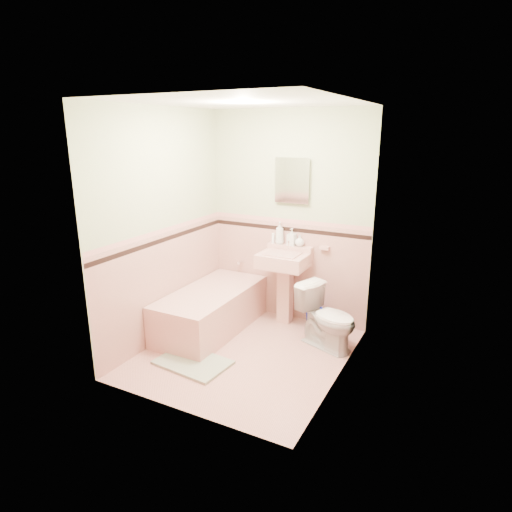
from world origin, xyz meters
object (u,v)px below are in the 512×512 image
at_px(soap_bottle_right, 300,241).
at_px(medicine_cabinet, 292,181).
at_px(soap_bottle_left, 280,233).
at_px(toilet, 328,317).
at_px(shoe, 185,351).
at_px(bathtub, 211,311).
at_px(sink, 283,289).
at_px(bucket, 314,317).
at_px(soap_bottle_mid, 292,237).

bearing_deg(soap_bottle_right, medicine_cabinet, 166.08).
distance_m(medicine_cabinet, soap_bottle_left, 0.64).
height_order(toilet, shoe, toilet).
bearing_deg(soap_bottle_left, shoe, -107.52).
relative_size(bathtub, toilet, 2.21).
distance_m(sink, bucket, 0.51).
relative_size(medicine_cabinet, soap_bottle_left, 1.81).
relative_size(soap_bottle_mid, toilet, 0.30).
relative_size(soap_bottle_left, bucket, 1.25).
distance_m(medicine_cabinet, toilet, 1.61).
xyz_separation_m(soap_bottle_mid, toilet, (0.64, -0.51, -0.70)).
xyz_separation_m(bathtub, toilet, (1.34, 0.20, 0.11)).
xyz_separation_m(bathtub, shoe, (0.11, -0.67, -0.17)).
relative_size(toilet, shoe, 4.78).
height_order(toilet, bucket, toilet).
bearing_deg(toilet, shoe, 146.34).
bearing_deg(soap_bottle_right, sink, -123.93).
height_order(sink, soap_bottle_mid, soap_bottle_mid).
bearing_deg(bucket, toilet, -55.28).
distance_m(soap_bottle_right, shoe, 1.82).
height_order(medicine_cabinet, bucket, medicine_cabinet).
bearing_deg(soap_bottle_left, medicine_cabinet, 12.27).
bearing_deg(bathtub, bucket, 30.97).
xyz_separation_m(soap_bottle_right, bucket, (0.25, -0.08, -0.90)).
relative_size(medicine_cabinet, shoe, 3.42).
bearing_deg(shoe, bathtub, 98.90).
relative_size(toilet, bucket, 3.15).
height_order(medicine_cabinet, shoe, medicine_cabinet).
relative_size(soap_bottle_left, shoe, 1.89).
relative_size(soap_bottle_right, toilet, 0.20).
relative_size(sink, medicine_cabinet, 1.81).
bearing_deg(medicine_cabinet, bathtub, -132.58).
xyz_separation_m(soap_bottle_left, bucket, (0.51, -0.08, -0.97)).
relative_size(soap_bottle_right, bucket, 0.64).
relative_size(sink, bucket, 4.08).
bearing_deg(medicine_cabinet, soap_bottle_left, -167.73).
bearing_deg(medicine_cabinet, soap_bottle_mid, -56.41).
bearing_deg(bathtub, toilet, 8.67).
bearing_deg(toilet, medicine_cabinet, 72.14).
distance_m(sink, soap_bottle_left, 0.67).
bearing_deg(shoe, soap_bottle_left, 72.45).
bearing_deg(soap_bottle_mid, medicine_cabinet, 123.59).
height_order(soap_bottle_mid, soap_bottle_right, soap_bottle_mid).
distance_m(soap_bottle_left, bucket, 1.09).
xyz_separation_m(bucket, shoe, (-0.94, -1.30, -0.05)).
xyz_separation_m(bathtub, bucket, (1.05, 0.63, -0.12)).
relative_size(bathtub, medicine_cabinet, 3.09).
relative_size(soap_bottle_mid, shoe, 1.45).
relative_size(soap_bottle_left, soap_bottle_mid, 1.30).
relative_size(bathtub, soap_bottle_mid, 7.27).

